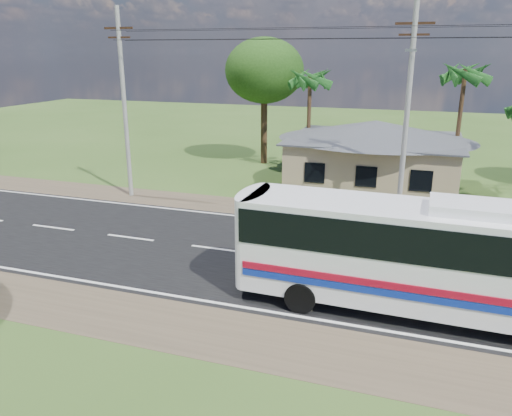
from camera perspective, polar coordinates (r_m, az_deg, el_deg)
The scene contains 9 objects.
ground at distance 21.47m, azimuth 6.76°, elevation -6.15°, with size 120.00×120.00×0.00m, color #304D1B.
road at distance 21.46m, azimuth 6.76°, elevation -6.12°, with size 120.00×16.00×0.03m.
house at distance 32.97m, azimuth 13.39°, elevation 6.68°, with size 12.40×10.00×5.00m.
utility_poles at distance 25.97m, azimuth 16.15°, elevation 10.65°, with size 32.80×2.22×11.00m.
palm_mid at distance 34.91m, azimuth 22.77°, elevation 13.89°, with size 2.80×2.80×8.20m.
palm_far at distance 36.21m, azimuth 6.20°, elevation 14.42°, with size 2.80×2.80×7.70m.
tree_behind_house at distance 39.16m, azimuth 0.96°, elevation 15.39°, with size 6.00×6.00×9.61m.
coach_bus at distance 17.35m, azimuth 20.49°, elevation -4.72°, with size 13.20×3.08×4.08m.
motorcycle at distance 28.02m, azimuth 8.71°, elevation 0.41°, with size 0.56×1.61×0.85m, color black.
Camera 1 is at (3.80, -19.31, 8.57)m, focal length 35.00 mm.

